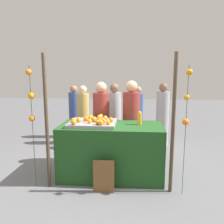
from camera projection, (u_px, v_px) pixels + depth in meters
ground_plane at (111, 175)px, 4.10m from camera, size 24.00×24.00×0.00m
stall_counter at (111, 151)px, 4.02m from camera, size 1.77×0.87×0.93m
orange_tray at (93, 123)px, 3.93m from camera, size 0.80×0.68×0.06m
orange_0 at (73, 120)px, 3.87m from camera, size 0.08×0.08×0.08m
orange_1 at (94, 119)px, 3.90m from camera, size 0.09×0.09×0.09m
orange_2 at (99, 117)px, 4.07m from camera, size 0.08×0.08×0.08m
orange_3 at (98, 122)px, 3.70m from camera, size 0.08×0.08×0.08m
orange_4 at (103, 121)px, 3.80m from camera, size 0.08×0.08×0.08m
orange_5 at (108, 122)px, 3.69m from camera, size 0.07×0.07×0.07m
orange_6 at (90, 118)px, 4.03m from camera, size 0.09×0.09×0.09m
orange_7 at (79, 120)px, 3.88m from camera, size 0.08×0.08×0.08m
orange_8 at (111, 120)px, 3.88m from camera, size 0.08×0.08×0.08m
orange_9 at (99, 121)px, 3.83m from camera, size 0.07×0.07×0.07m
orange_10 at (89, 121)px, 3.79m from camera, size 0.07×0.07×0.07m
orange_11 at (91, 117)px, 4.10m from camera, size 0.08×0.08×0.08m
orange_12 at (73, 122)px, 3.67m from camera, size 0.08×0.08×0.08m
orange_13 at (105, 118)px, 4.04m from camera, size 0.08×0.08×0.08m
orange_14 at (101, 116)px, 4.18m from camera, size 0.08×0.08×0.08m
orange_15 at (86, 119)px, 3.96m from camera, size 0.08×0.08×0.08m
orange_16 at (101, 123)px, 3.64m from camera, size 0.08×0.08×0.08m
juice_bottle at (140, 118)px, 3.95m from camera, size 0.07×0.07×0.23m
chalkboard_sign at (104, 177)px, 3.48m from camera, size 0.33×0.03×0.53m
vendor_left at (101, 125)px, 4.61m from camera, size 0.33×0.33×1.64m
vendor_right at (131, 126)px, 4.53m from camera, size 0.33×0.33×1.67m
crowd_person_0 at (114, 119)px, 5.47m from camera, size 0.32×0.32×1.57m
crowd_person_1 at (162, 117)px, 5.71m from camera, size 0.31×0.31×1.57m
crowd_person_2 at (137, 116)px, 6.05m from camera, size 0.30×0.30×1.48m
crowd_person_3 at (83, 117)px, 5.87m from camera, size 0.30×0.30×1.50m
crowd_person_4 at (74, 113)px, 6.44m from camera, size 0.30×0.30×1.47m
canopy_post_left at (47, 123)px, 3.54m from camera, size 0.06×0.06×2.11m
canopy_post_right at (173, 125)px, 3.36m from camera, size 0.06×0.06×2.11m
garland_strand_left at (31, 98)px, 3.46m from camera, size 0.11×0.11×1.93m
garland_strand_right at (187, 102)px, 3.23m from camera, size 0.10×0.10×1.93m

